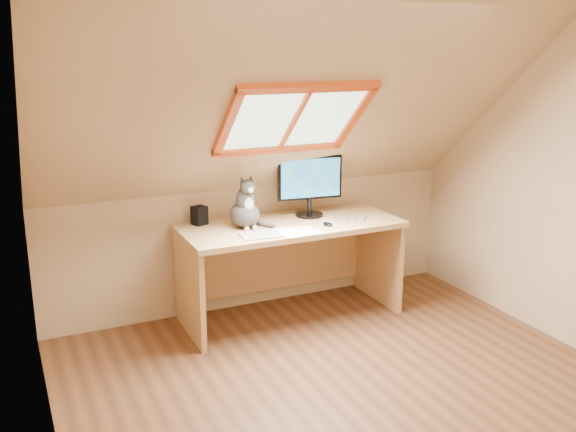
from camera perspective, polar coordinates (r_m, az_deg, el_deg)
ground at (r=4.09m, az=6.97°, el=-16.24°), size 3.50×3.50×0.00m
room_shell at (r=3.49m, az=8.52°, el=3.53°), size 3.52×3.52×2.41m
desk at (r=5.09m, az=-0.15°, el=-2.92°), size 1.71×0.75×0.78m
monitor at (r=5.09m, az=1.95°, el=3.05°), size 0.53×0.22×0.49m
cat at (r=4.82m, az=-3.83°, el=0.69°), size 0.24×0.28×0.41m
desk_speaker at (r=4.94m, az=-7.89°, el=0.05°), size 0.13×0.13×0.14m
graphics_tablet at (r=4.63m, az=-2.44°, el=-1.69°), size 0.31×0.23×0.01m
mouse at (r=4.87m, az=3.55°, el=-0.73°), size 0.07×0.11×0.03m
papers at (r=4.71m, az=0.90°, el=-1.43°), size 0.33×0.27×0.00m
cables at (r=5.03m, az=4.85°, el=-0.37°), size 0.51×0.26×0.01m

